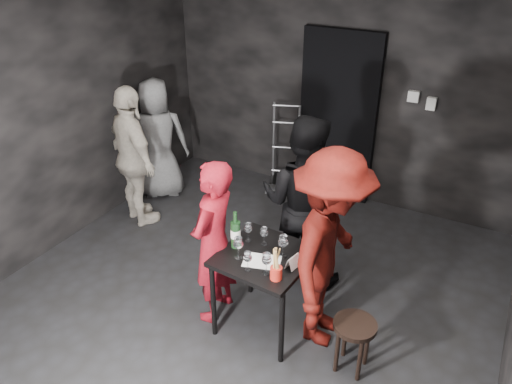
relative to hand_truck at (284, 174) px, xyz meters
The scene contains 25 objects.
floor 2.35m from the hand_truck, 74.75° to the right, with size 4.50×5.00×0.02m, color black.
ceiling 3.41m from the hand_truck, 74.75° to the right, with size 4.50×5.00×0.02m, color silver.
wall_back 1.31m from the hand_truck, 21.54° to the left, with size 4.50×0.04×2.70m, color black.
wall_left 3.01m from the hand_truck, 125.91° to the right, with size 0.04×5.00×2.70m, color black.
doorway 1.05m from the hand_truck, 16.56° to the left, with size 0.95×0.10×2.10m, color black.
wallbox_upper 1.93m from the hand_truck, ahead, with size 0.12×0.06×0.12m, color #B7B7B2.
wallbox_lower 2.05m from the hand_truck, ahead, with size 0.10×0.06×0.14m, color #B7B7B2.
hand_truck is the anchor object (origin of this frame).
tasting_table 2.58m from the hand_truck, 68.03° to the right, with size 0.72×0.72×0.75m.
stool 3.05m from the hand_truck, 53.97° to the right, with size 0.34×0.34×0.47m.
server_red 2.54m from the hand_truck, 78.51° to the right, with size 0.57×0.37×1.55m, color maroon.
woman_black 1.98m from the hand_truck, 59.20° to the right, with size 0.94×0.52×1.94m, color black.
man_maroon 2.77m from the hand_truck, 56.74° to the right, with size 1.31×0.61×2.03m, color #480B07.
bystander_cream 2.03m from the hand_truck, 127.00° to the right, with size 1.06×0.51×1.81m, color beige.
bystander_grey 1.69m from the hand_truck, 146.68° to the right, with size 0.76×0.42×1.56m, color slate.
tasting_mat 2.68m from the hand_truck, 68.36° to the right, with size 0.30×0.20×0.00m, color white.
wine_glass_a 2.69m from the hand_truck, 72.68° to the right, with size 0.08×0.08×0.22m, color white, non-canonical shape.
wine_glass_b 2.43m from the hand_truck, 72.05° to the right, with size 0.07×0.07×0.19m, color white, non-canonical shape.
wine_glass_c 2.47m from the hand_truck, 68.58° to the right, with size 0.07×0.07×0.18m, color white, non-canonical shape.
wine_glass_d 2.82m from the hand_truck, 70.44° to the right, with size 0.07×0.07×0.18m, color white, non-canonical shape.
wine_glass_e 2.85m from the hand_truck, 67.31° to the right, with size 0.08×0.08×0.21m, color white, non-canonical shape.
wine_glass_f 2.62m from the hand_truck, 64.74° to the right, with size 0.08×0.08×0.22m, color white, non-canonical shape.
wine_bottle 2.55m from the hand_truck, 74.04° to the right, with size 0.08×0.08×0.34m.
breadstick_cup 2.91m from the hand_truck, 65.71° to the right, with size 0.09×0.09×0.29m.
reserved_card 2.74m from the hand_truck, 63.27° to the right, with size 0.08×0.13×0.10m, color white, non-canonical shape.
Camera 1 is at (1.87, -3.07, 3.21)m, focal length 35.00 mm.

